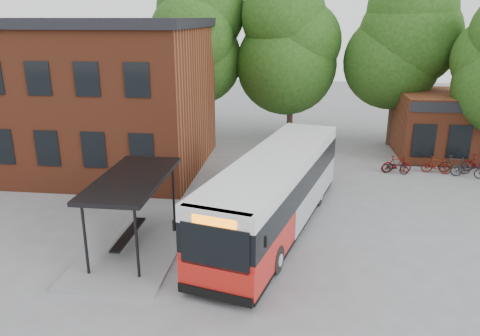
# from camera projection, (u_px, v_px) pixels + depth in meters

# --- Properties ---
(ground) EXTENTS (100.00, 100.00, 0.00)m
(ground) POSITION_uv_depth(u_px,v_px,m) (254.00, 241.00, 18.70)
(ground) COLOR slate
(station_building) EXTENTS (18.40, 10.40, 8.50)m
(station_building) POSITION_uv_depth(u_px,v_px,m) (49.00, 94.00, 27.42)
(station_building) COLOR brown
(station_building) RESTS_ON ground
(bus_shelter) EXTENTS (3.60, 7.00, 2.90)m
(bus_shelter) POSITION_uv_depth(u_px,v_px,m) (134.00, 212.00, 17.84)
(bus_shelter) COLOR black
(bus_shelter) RESTS_ON ground
(bike_rail) EXTENTS (5.20, 0.10, 0.38)m
(bike_rail) POSITION_uv_depth(u_px,v_px,m) (430.00, 169.00, 27.00)
(bike_rail) COLOR black
(bike_rail) RESTS_ON ground
(tree_0) EXTENTS (7.92, 7.92, 11.00)m
(tree_0) POSITION_uv_depth(u_px,v_px,m) (191.00, 62.00, 32.82)
(tree_0) COLOR #1D4111
(tree_0) RESTS_ON ground
(tree_1) EXTENTS (7.92, 7.92, 10.40)m
(tree_1) POSITION_uv_depth(u_px,v_px,m) (291.00, 67.00, 33.04)
(tree_1) COLOR #1D4111
(tree_1) RESTS_ON ground
(tree_2) EXTENTS (7.92, 7.92, 11.00)m
(tree_2) POSITION_uv_depth(u_px,v_px,m) (397.00, 65.00, 31.18)
(tree_2) COLOR #1D4111
(tree_2) RESTS_ON ground
(city_bus) EXTENTS (5.69, 12.75, 3.17)m
(city_bus) POSITION_uv_depth(u_px,v_px,m) (276.00, 192.00, 19.49)
(city_bus) COLOR red
(city_bus) RESTS_ON ground
(bicycle_0) EXTENTS (1.59, 0.80, 0.80)m
(bicycle_0) POSITION_uv_depth(u_px,v_px,m) (395.00, 167.00, 26.63)
(bicycle_0) COLOR black
(bicycle_0) RESTS_ON ground
(bicycle_1) EXTENTS (1.70, 0.62, 1.00)m
(bicycle_1) POSITION_uv_depth(u_px,v_px,m) (397.00, 164.00, 26.76)
(bicycle_1) COLOR #5F0A07
(bicycle_1) RESTS_ON ground
(bicycle_3) EXTENTS (1.71, 0.80, 0.99)m
(bicycle_3) POSITION_uv_depth(u_px,v_px,m) (436.00, 165.00, 26.67)
(bicycle_3) COLOR #5D150A
(bicycle_3) RESTS_ON ground
(bicycle_5) EXTENTS (1.81, 0.88, 1.05)m
(bicycle_5) POSITION_uv_depth(u_px,v_px,m) (455.00, 165.00, 26.66)
(bicycle_5) COLOR #28241E
(bicycle_5) RESTS_ON ground
(bicycle_6) EXTENTS (1.91, 1.11, 0.95)m
(bicycle_6) POSITION_uv_depth(u_px,v_px,m) (468.00, 169.00, 25.98)
(bicycle_6) COLOR #22222A
(bicycle_6) RESTS_ON ground
(bicycle_7) EXTENTS (1.78, 0.78, 1.03)m
(bicycle_7) POSITION_uv_depth(u_px,v_px,m) (479.00, 163.00, 26.92)
(bicycle_7) COLOR #530B0E
(bicycle_7) RESTS_ON ground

